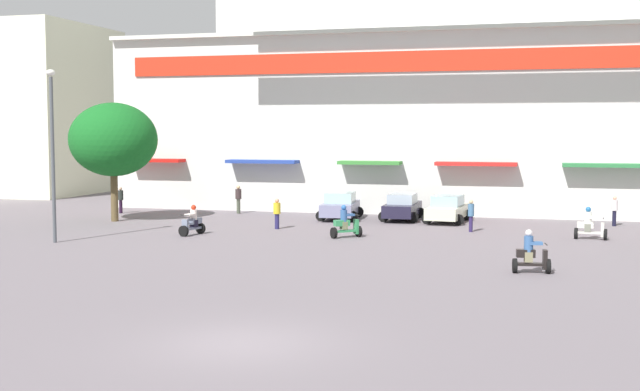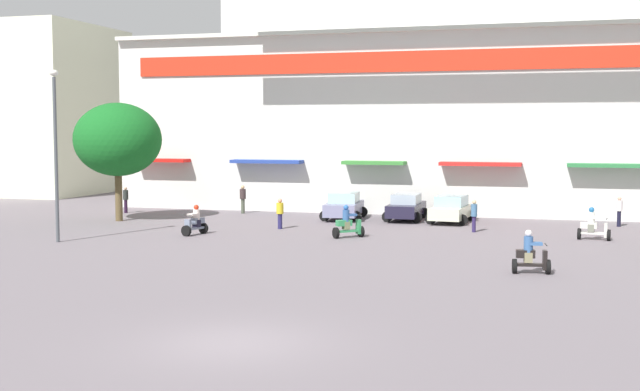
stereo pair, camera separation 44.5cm
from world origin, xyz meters
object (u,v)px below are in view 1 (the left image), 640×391
at_px(scooter_rider_4, 531,255).
at_px(pedestrian_2, 471,213).
at_px(scooter_rider_1, 590,226).
at_px(parked_car_2, 448,209).
at_px(plaza_tree_0, 113,140).
at_px(parked_car_1, 402,207).
at_px(scooter_rider_0, 346,224).
at_px(pedestrian_3, 238,198).
at_px(pedestrian_4, 121,198).
at_px(scooter_rider_2, 192,223).
at_px(pedestrian_1, 277,212).
at_px(pedestrian_0, 614,209).
at_px(parked_car_0, 340,206).
at_px(streetlamp_near, 52,144).

xyz_separation_m(scooter_rider_4, pedestrian_2, (-3.08, 11.36, 0.28)).
bearing_deg(scooter_rider_1, parked_car_2, 143.16).
xyz_separation_m(scooter_rider_1, pedestrian_2, (-5.56, 1.43, 0.30)).
height_order(plaza_tree_0, parked_car_1, plaza_tree_0).
distance_m(scooter_rider_0, pedestrian_3, 12.69).
bearing_deg(pedestrian_4, scooter_rider_4, -31.59).
height_order(plaza_tree_0, scooter_rider_1, plaza_tree_0).
bearing_deg(pedestrian_2, parked_car_1, 133.54).
bearing_deg(pedestrian_4, scooter_rider_1, -10.63).
height_order(scooter_rider_0, pedestrian_3, pedestrian_3).
xyz_separation_m(parked_car_1, scooter_rider_4, (7.25, -15.75, -0.10)).
bearing_deg(scooter_rider_2, pedestrian_3, 98.37).
height_order(scooter_rider_0, scooter_rider_2, scooter_rider_0).
bearing_deg(pedestrian_3, scooter_rider_1, -18.74).
bearing_deg(scooter_rider_2, plaza_tree_0, 146.57).
bearing_deg(pedestrian_4, pedestrian_2, -9.63).
xyz_separation_m(pedestrian_2, pedestrian_3, (-14.32, 5.32, 0.05)).
bearing_deg(pedestrian_4, pedestrian_1, -23.30).
bearing_deg(parked_car_2, pedestrian_3, 173.80).
bearing_deg(scooter_rider_0, plaza_tree_0, 166.40).
height_order(parked_car_1, pedestrian_0, pedestrian_0).
xyz_separation_m(scooter_rider_0, pedestrian_4, (-15.78, 7.39, 0.27)).
distance_m(parked_car_1, pedestrian_1, 7.97).
relative_size(parked_car_2, pedestrian_0, 2.69).
bearing_deg(parked_car_2, scooter_rider_0, -116.70).
xyz_separation_m(parked_car_1, scooter_rider_2, (-8.66, -9.15, -0.14)).
xyz_separation_m(plaza_tree_0, parked_car_1, (15.25, 4.80, -3.76)).
height_order(parked_car_1, pedestrian_4, pedestrian_4).
bearing_deg(plaza_tree_0, pedestrian_3, 48.28).
distance_m(parked_car_2, pedestrian_1, 9.67).
relative_size(parked_car_0, pedestrian_4, 2.65).
bearing_deg(scooter_rider_2, scooter_rider_0, 7.58).
xyz_separation_m(parked_car_2, pedestrian_4, (-19.66, -0.33, 0.17)).
relative_size(scooter_rider_4, pedestrian_4, 0.98).
relative_size(scooter_rider_1, scooter_rider_2, 1.01).
relative_size(scooter_rider_1, pedestrian_4, 0.95).
bearing_deg(pedestrian_2, scooter_rider_2, -159.64).
distance_m(scooter_rider_1, scooter_rider_2, 18.70).
xyz_separation_m(pedestrian_1, streetlamp_near, (-8.07, -7.43, 3.56)).
xyz_separation_m(plaza_tree_0, pedestrian_4, (-1.84, 4.02, -3.59)).
bearing_deg(scooter_rider_2, scooter_rider_1, 10.28).
height_order(parked_car_2, scooter_rider_0, scooter_rider_0).
height_order(scooter_rider_4, pedestrian_0, pedestrian_0).
bearing_deg(scooter_rider_4, pedestrian_4, 148.41).
height_order(scooter_rider_2, pedestrian_1, pedestrian_1).
bearing_deg(scooter_rider_0, scooter_rider_2, -172.42).
relative_size(scooter_rider_0, scooter_rider_1, 1.02).
relative_size(parked_car_2, pedestrian_4, 2.66).
height_order(scooter_rider_1, streetlamp_near, streetlamp_near).
bearing_deg(parked_car_1, pedestrian_0, 0.24).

